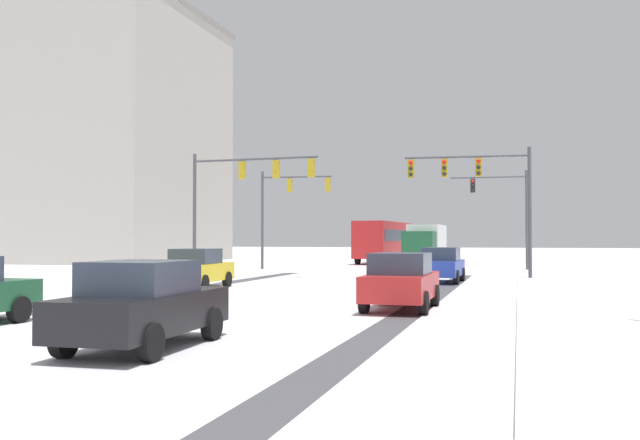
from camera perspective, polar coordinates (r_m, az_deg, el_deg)
The scene contains 14 objects.
wheel_track_left_lane at distance 21.42m, azimuth 8.40°, elevation -6.96°, with size 0.85×34.79×0.01m, color #4C4C51.
wheel_track_right_lane at distance 24.78m, azimuth -15.13°, elevation -6.18°, with size 0.93×34.79×0.01m, color #4C4C51.
sidewalk_kerb_right at distance 19.74m, azimuth 21.88°, elevation -7.16°, with size 4.00×34.79×0.12m, color white.
traffic_signal_near_left at distance 35.69m, azimuth -6.42°, elevation 2.95°, with size 6.94×0.52×6.50m.
traffic_signal_far_left at distance 45.63m, azimuth -2.85°, elevation 1.67°, with size 4.78×0.69×6.50m.
traffic_signal_near_right at distance 34.91m, azimuth 13.00°, elevation 3.04°, with size 6.13×0.76×6.50m.
traffic_signal_far_right at distance 46.95m, azimuth 15.16°, elevation 1.36°, with size 5.01×0.48×6.50m.
car_blue_lead at distance 32.17m, azimuth 10.03°, elevation -3.68°, with size 1.92×4.14×1.62m.
car_yellow_cab_second at distance 28.18m, azimuth -10.18°, elevation -3.99°, with size 2.02×4.19×1.62m.
car_red_third at distance 19.82m, azimuth 6.73°, elevation -5.04°, with size 1.84×4.10×1.62m.
car_black_fifth at distance 13.17m, azimuth -14.45°, elevation -6.78°, with size 1.94×4.15×1.62m.
bus_oncoming at distance 57.22m, azimuth 5.31°, elevation -1.57°, with size 3.02×11.10×3.38m.
box_truck_delivery at distance 50.16m, azimuth 8.73°, elevation -1.98°, with size 2.42×7.44×3.02m.
office_building_far_left_block at distance 66.84m, azimuth -20.00°, elevation 6.35°, with size 24.48×18.34×22.20m.
Camera 1 is at (7.93, -5.31, 2.03)m, focal length 38.59 mm.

